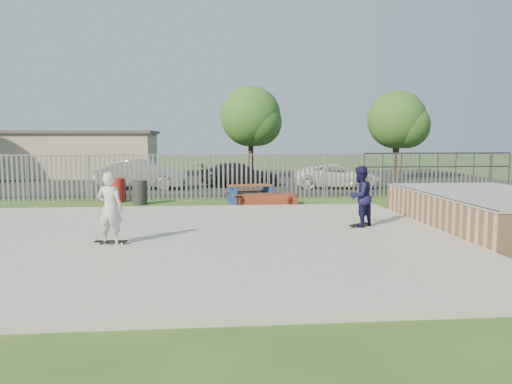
{
  "coord_description": "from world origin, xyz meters",
  "views": [
    {
      "loc": [
        1.04,
        -13.06,
        2.77
      ],
      "look_at": [
        2.43,
        2.0,
        1.1
      ],
      "focal_mm": 35.0,
      "sensor_mm": 36.0,
      "label": 1
    }
  ],
  "objects": [
    {
      "name": "ground",
      "position": [
        0.0,
        0.0,
        0.0
      ],
      "size": [
        120.0,
        120.0,
        0.0
      ],
      "primitive_type": "plane",
      "color": "#2A521C",
      "rests_on": "ground"
    },
    {
      "name": "skater_white",
      "position": [
        -1.41,
        -0.72,
        1.04
      ],
      "size": [
        0.74,
        0.58,
        1.78
      ],
      "primitive_type": "imported",
      "rotation": [
        0.0,
        0.0,
        2.89
      ],
      "color": "silver",
      "rests_on": "concrete_slab"
    },
    {
      "name": "tree_mid",
      "position": [
        3.72,
        19.7,
        4.1
      ],
      "size": [
        3.94,
        3.94,
        6.09
      ],
      "color": "#3C2018",
      "rests_on": "ground"
    },
    {
      "name": "quarter_pipe",
      "position": [
        9.5,
        1.04,
        0.56
      ],
      "size": [
        5.5,
        7.05,
        2.19
      ],
      "color": "tan",
      "rests_on": "ground"
    },
    {
      "name": "concrete_slab",
      "position": [
        0.0,
        0.0,
        0.07
      ],
      "size": [
        15.0,
        12.0,
        0.15
      ],
      "primitive_type": "cube",
      "color": "#9D9D98",
      "rests_on": "ground"
    },
    {
      "name": "skater_navy",
      "position": [
        5.39,
        1.08,
        1.04
      ],
      "size": [
        1.1,
        1.07,
        1.78
      ],
      "primitive_type": "imported",
      "rotation": [
        0.0,
        0.0,
        3.82
      ],
      "color": "#15133E",
      "rests_on": "concrete_slab"
    },
    {
      "name": "trash_bin_red",
      "position": [
        -2.92,
        8.54,
        0.52
      ],
      "size": [
        0.62,
        0.62,
        1.03
      ],
      "primitive_type": "cylinder",
      "color": "#A91D1A",
      "rests_on": "ground"
    },
    {
      "name": "building",
      "position": [
        -8.0,
        23.0,
        1.61
      ],
      "size": [
        10.4,
        6.4,
        3.2
      ],
      "color": "#BAAB8F",
      "rests_on": "ground"
    },
    {
      "name": "skateboard_a",
      "position": [
        5.39,
        1.08,
        0.19
      ],
      "size": [
        0.75,
        0.66,
        0.08
      ],
      "rotation": [
        0.0,
        0.0,
        0.68
      ],
      "color": "black",
      "rests_on": "concrete_slab"
    },
    {
      "name": "car_dark",
      "position": [
        2.67,
        14.85,
        0.67
      ],
      "size": [
        4.7,
        2.4,
        1.31
      ],
      "primitive_type": "imported",
      "rotation": [
        0.0,
        0.0,
        1.7
      ],
      "color": "black",
      "rests_on": "parking_lot"
    },
    {
      "name": "tree_right",
      "position": [
        12.93,
        18.06,
        3.84
      ],
      "size": [
        3.71,
        3.71,
        5.72
      ],
      "color": "#3B2A17",
      "rests_on": "ground"
    },
    {
      "name": "car_white",
      "position": [
        7.88,
        13.36,
        0.67
      ],
      "size": [
        4.86,
        2.65,
        1.29
      ],
      "primitive_type": "imported",
      "rotation": [
        0.0,
        0.0,
        1.46
      ],
      "color": "white",
      "rests_on": "parking_lot"
    },
    {
      "name": "funbox",
      "position": [
        3.35,
        7.19,
        0.21
      ],
      "size": [
        2.27,
        1.38,
        0.43
      ],
      "rotation": [
        0.0,
        0.0,
        -0.16
      ],
      "color": "maroon",
      "rests_on": "ground"
    },
    {
      "name": "parking_lot",
      "position": [
        0.0,
        19.0,
        0.01
      ],
      "size": [
        40.0,
        18.0,
        0.02
      ],
      "primitive_type": "cube",
      "color": "black",
      "rests_on": "ground"
    },
    {
      "name": "fence",
      "position": [
        1.0,
        4.59,
        1.0
      ],
      "size": [
        26.04,
        16.02,
        2.0
      ],
      "color": "gray",
      "rests_on": "ground"
    },
    {
      "name": "trash_bin_grey",
      "position": [
        -1.86,
        7.7,
        0.5
      ],
      "size": [
        0.6,
        0.6,
        1.0
      ],
      "primitive_type": "cylinder",
      "color": "#28272A",
      "rests_on": "ground"
    },
    {
      "name": "car_silver",
      "position": [
        -2.59,
        13.82,
        0.8
      ],
      "size": [
        4.9,
        2.24,
        1.56
      ],
      "primitive_type": "imported",
      "rotation": [
        0.0,
        0.0,
        1.44
      ],
      "color": "#B7B7BC",
      "rests_on": "parking_lot"
    },
    {
      "name": "picnic_table",
      "position": [
        2.69,
        7.65,
        0.4
      ],
      "size": [
        2.13,
        1.88,
        0.78
      ],
      "rotation": [
        0.0,
        0.0,
        0.22
      ],
      "color": "brown",
      "rests_on": "ground"
    },
    {
      "name": "skateboard_b",
      "position": [
        -1.41,
        -0.72,
        0.19
      ],
      "size": [
        0.81,
        0.26,
        0.08
      ],
      "rotation": [
        0.0,
        0.0,
        -0.08
      ],
      "color": "black",
      "rests_on": "concrete_slab"
    }
  ]
}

